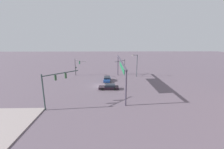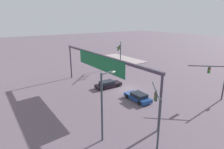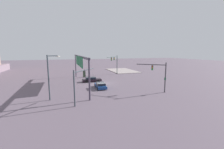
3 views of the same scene
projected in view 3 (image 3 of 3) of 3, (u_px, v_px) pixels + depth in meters
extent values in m
plane|color=#615360|center=(103.00, 83.00, 36.71)|extent=(232.67, 232.67, 0.00)
cube|color=#9D908F|center=(122.00, 71.00, 60.25)|extent=(15.61, 9.28, 0.15)
cylinder|color=#324343|center=(117.00, 65.00, 51.42)|extent=(0.23, 0.23, 6.31)
cylinder|color=#324343|center=(113.00, 57.00, 48.01)|extent=(4.89, 4.97, 0.17)
cube|color=#28432C|center=(114.00, 59.00, 49.10)|extent=(0.41, 0.41, 0.95)
cylinder|color=red|center=(115.00, 58.00, 48.99)|extent=(0.18, 0.18, 0.20)
cylinder|color=orange|center=(115.00, 59.00, 49.03)|extent=(0.18, 0.18, 0.20)
cylinder|color=green|center=(115.00, 60.00, 49.08)|extent=(0.18, 0.18, 0.20)
cube|color=#28432C|center=(111.00, 59.00, 47.41)|extent=(0.41, 0.41, 0.95)
cylinder|color=red|center=(112.00, 58.00, 47.29)|extent=(0.18, 0.18, 0.20)
cylinder|color=orange|center=(112.00, 59.00, 47.33)|extent=(0.18, 0.18, 0.20)
cylinder|color=green|center=(112.00, 60.00, 47.38)|extent=(0.18, 0.18, 0.20)
cylinder|color=#343C44|center=(74.00, 89.00, 20.85)|extent=(0.19, 0.19, 5.18)
cylinder|color=#343C44|center=(84.00, 70.00, 23.07)|extent=(4.39, 3.65, 0.14)
cube|color=#2F412E|center=(84.00, 74.00, 23.10)|extent=(0.41, 0.40, 0.95)
cylinder|color=red|center=(83.00, 72.00, 23.11)|extent=(0.19, 0.17, 0.20)
cylinder|color=orange|center=(83.00, 74.00, 23.16)|extent=(0.19, 0.17, 0.20)
cylinder|color=green|center=(83.00, 76.00, 23.20)|extent=(0.19, 0.17, 0.20)
cylinder|color=#3B383E|center=(165.00, 78.00, 28.12)|extent=(0.21, 0.21, 5.67)
cylinder|color=#3B383E|center=(151.00, 65.00, 28.85)|extent=(3.80, 4.19, 0.16)
cube|color=#1F4C36|center=(152.00, 68.00, 28.81)|extent=(0.41, 0.41, 0.95)
cylinder|color=red|center=(152.00, 66.00, 28.62)|extent=(0.18, 0.19, 0.20)
cylinder|color=orange|center=(152.00, 68.00, 28.67)|extent=(0.18, 0.19, 0.20)
cylinder|color=green|center=(152.00, 69.00, 28.72)|extent=(0.18, 0.19, 0.20)
cube|color=#1F4C36|center=(165.00, 79.00, 27.93)|extent=(0.38, 0.38, 0.44)
cylinder|color=#313C43|center=(49.00, 78.00, 23.48)|extent=(0.20, 0.20, 7.16)
cylinder|color=#313C43|center=(53.00, 56.00, 23.37)|extent=(0.47, 1.60, 0.12)
ellipsoid|color=silver|center=(58.00, 56.00, 23.80)|extent=(0.43, 0.65, 0.20)
cylinder|color=#3D3646|center=(89.00, 81.00, 23.49)|extent=(0.28, 0.28, 6.37)
cylinder|color=#3D3646|center=(76.00, 66.00, 45.67)|extent=(0.28, 0.28, 6.37)
cube|color=#3D3646|center=(80.00, 57.00, 34.07)|extent=(24.06, 0.35, 0.35)
cube|color=#156339|center=(79.00, 61.00, 34.43)|extent=(12.69, 0.08, 2.19)
cube|color=black|center=(92.00, 80.00, 38.51)|extent=(1.97, 4.84, 0.55)
cube|color=black|center=(91.00, 78.00, 38.34)|extent=(1.70, 2.53, 0.50)
cylinder|color=black|center=(97.00, 80.00, 39.79)|extent=(0.23, 0.64, 0.64)
cylinder|color=black|center=(98.00, 81.00, 38.14)|extent=(0.23, 0.64, 0.64)
cylinder|color=black|center=(85.00, 80.00, 38.91)|extent=(0.23, 0.64, 0.64)
cylinder|color=black|center=(86.00, 81.00, 37.26)|extent=(0.23, 0.64, 0.64)
cube|color=navy|center=(100.00, 86.00, 31.90)|extent=(4.60, 2.02, 0.55)
cube|color=black|center=(101.00, 84.00, 31.56)|extent=(2.41, 1.72, 0.50)
cylinder|color=black|center=(95.00, 85.00, 33.00)|extent=(0.65, 0.24, 0.64)
cylinder|color=black|center=(103.00, 85.00, 33.49)|extent=(0.65, 0.24, 0.64)
cylinder|color=black|center=(98.00, 88.00, 30.34)|extent=(0.65, 0.24, 0.64)
cylinder|color=black|center=(106.00, 88.00, 30.83)|extent=(0.65, 0.24, 0.64)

